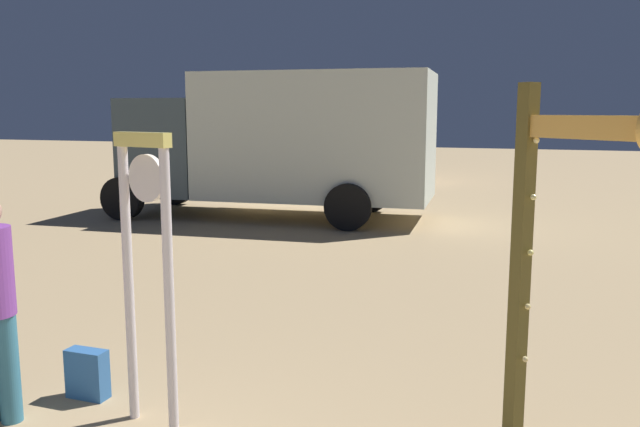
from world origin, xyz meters
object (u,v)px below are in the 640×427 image
at_px(standing_clock, 147,252).
at_px(box_truck_far, 326,133).
at_px(backpack, 88,374).
at_px(arrow_sign, 569,212).
at_px(box_truck_near, 284,140).

relative_size(standing_clock, box_truck_far, 0.30).
bearing_deg(backpack, arrow_sign, 3.14).
height_order(backpack, box_truck_far, box_truck_far).
distance_m(standing_clock, backpack, 1.33).
distance_m(backpack, box_truck_near, 9.10).
bearing_deg(standing_clock, arrow_sign, 8.35).
distance_m(standing_clock, arrow_sign, 2.79).
xyz_separation_m(standing_clock, arrow_sign, (2.74, 0.40, 0.37)).
bearing_deg(box_truck_near, arrow_sign, -57.53).
bearing_deg(arrow_sign, standing_clock, -171.65).
bearing_deg(box_truck_near, backpack, -77.34).
bearing_deg(standing_clock, backpack, 164.20).
distance_m(arrow_sign, box_truck_far, 18.61).
xyz_separation_m(standing_clock, box_truck_far, (-4.68, 17.47, 0.23)).
xyz_separation_m(backpack, box_truck_far, (-3.94, 17.26, 1.32)).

